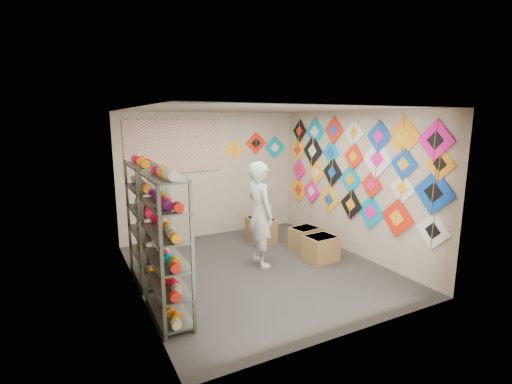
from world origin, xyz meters
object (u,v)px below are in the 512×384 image
shelf_rack_front (166,248)px  carton_a (321,248)px  shelf_rack_back (146,223)px  carton_b (305,238)px  shopkeeper (260,214)px  carton_c (261,230)px

shelf_rack_front → carton_a: bearing=12.9°
shelf_rack_back → carton_b: shelf_rack_back is taller
shopkeeper → shelf_rack_back: bearing=80.7°
carton_c → shelf_rack_front: bearing=-135.1°
shelf_rack_back → shopkeeper: 1.92m
shopkeeper → carton_b: (1.17, 0.29, -0.70)m
carton_b → carton_c: (-0.55, 0.83, 0.03)m
carton_a → carton_b: size_ratio=1.04×
shopkeeper → carton_c: bearing=-30.5°
carton_a → carton_c: size_ratio=0.98×
shelf_rack_back → carton_c: size_ratio=3.31×
carton_a → carton_b: (0.11, 0.65, -0.01)m
carton_a → carton_c: carton_c is taller
shopkeeper → carton_c: (0.62, 1.12, -0.67)m
shelf_rack_front → shopkeeper: 2.17m
shopkeeper → shelf_rack_front: bearing=117.2°
shopkeeper → carton_b: bearing=-77.8°
carton_a → shelf_rack_back: bearing=163.4°
carton_c → shelf_rack_back: bearing=-156.9°
shelf_rack_front → shopkeeper: size_ratio=1.03×
shelf_rack_back → shopkeeper: (1.90, -0.26, -0.03)m
shelf_rack_front → carton_b: shelf_rack_front is taller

